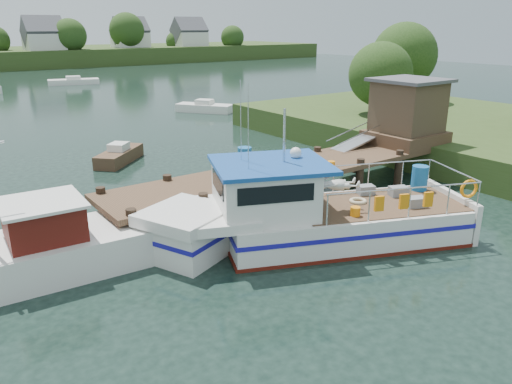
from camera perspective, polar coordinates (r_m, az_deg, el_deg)
ground_plane at (r=19.49m, az=-0.23°, el=-1.94°), size 160.00×160.00×0.00m
near_shore at (r=31.34m, az=26.74°, el=7.81°), size 16.00×30.00×7.76m
dock at (r=23.17m, az=12.98°, el=6.66°), size 16.60×3.00×4.78m
lobster_boat at (r=16.18m, az=5.62°, el=-2.77°), size 10.70×6.51×5.31m
work_boat at (r=15.47m, az=-26.20°, el=-6.69°), size 8.68×3.08×4.55m
moored_rowboat at (r=27.05m, az=-15.35°, el=4.09°), size 3.38×3.27×1.02m
moored_far at (r=65.76m, az=-20.13°, el=11.79°), size 6.14×3.32×0.99m
moored_b at (r=41.94m, az=-5.89°, el=9.60°), size 4.01×4.70×1.03m
moored_c at (r=41.14m, az=6.36°, el=9.38°), size 6.38×2.67×0.98m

